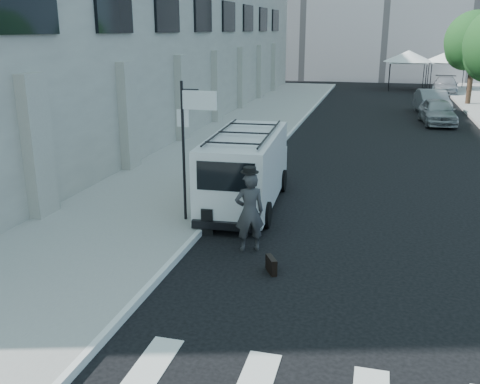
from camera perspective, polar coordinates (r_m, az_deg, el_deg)
The scene contains 14 objects.
ground at distance 10.38m, azimuth 1.72°, elevation -10.72°, with size 120.00×120.00×0.00m, color black.
sidewalk_left at distance 26.18m, azimuth 0.53°, elevation 6.51°, with size 4.50×48.00×0.15m, color gray.
building_left at distance 30.20m, azimuth -12.67°, elevation 18.80°, with size 10.00×44.00×12.00m, color gray.
sign_pole at distance 13.12m, azimuth -5.17°, elevation 7.38°, with size 1.03×0.07×3.50m.
tree_far at distance 38.52m, azimuth 23.58°, elevation 14.34°, with size 3.80×3.83×6.03m.
tent_left at distance 47.06m, azimuth 17.54°, elevation 13.63°, with size 4.00×4.00×3.20m.
tent_right at distance 47.80m, azimuth 21.45°, elevation 13.29°, with size 4.00×4.00×3.20m.
businessman at distance 11.94m, azimuth 1.01°, elevation -2.14°, with size 0.67×0.44×1.83m, color #313133.
briefcase at distance 11.13m, azimuth 3.35°, elevation -7.78°, with size 0.12×0.44×0.34m, color black.
suitcase at distance 13.19m, azimuth -3.58°, elevation -2.94°, with size 0.42×0.53×1.27m.
cargo_van at distance 15.12m, azimuth 0.66°, elevation 2.61°, with size 2.14×5.48×2.05m.
parked_car_a at distance 30.34m, azimuth 20.33°, elevation 8.06°, with size 1.60×3.97×1.35m, color #919498.
parked_car_b at distance 33.90m, azimuth 19.82°, elevation 9.00°, with size 1.51×4.32×1.42m, color slate.
parked_car_c at distance 45.08m, azimuth 21.03°, elevation 10.56°, with size 1.87×4.59×1.33m, color #999AA0.
Camera 1 is at (2.03, -8.97, 4.82)m, focal length 40.00 mm.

